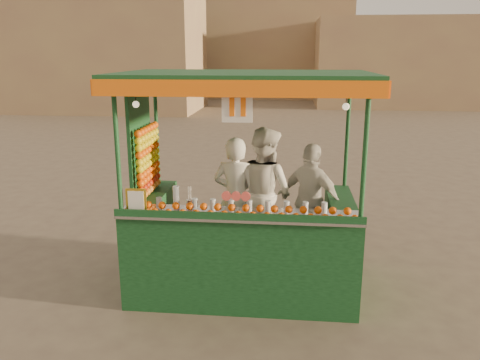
# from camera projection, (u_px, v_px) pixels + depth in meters

# --- Properties ---
(ground) EXTENTS (90.00, 90.00, 0.00)m
(ground) POSITION_uv_depth(u_px,v_px,m) (216.00, 275.00, 6.81)
(ground) COLOR brown
(ground) RESTS_ON ground
(building_left) EXTENTS (10.00, 6.00, 6.00)m
(building_left) POSITION_uv_depth(u_px,v_px,m) (107.00, 54.00, 26.17)
(building_left) COLOR #957E54
(building_left) RESTS_ON ground
(building_right) EXTENTS (9.00, 6.00, 5.00)m
(building_right) POSITION_uv_depth(u_px,v_px,m) (393.00, 63.00, 28.57)
(building_right) COLOR #957E54
(building_right) RESTS_ON ground
(building_center) EXTENTS (14.00, 7.00, 7.00)m
(building_center) POSITION_uv_depth(u_px,v_px,m) (250.00, 47.00, 34.98)
(building_center) COLOR #957E54
(building_center) RESTS_ON ground
(juice_cart) EXTENTS (3.10, 2.01, 2.81)m
(juice_cart) POSITION_uv_depth(u_px,v_px,m) (237.00, 224.00, 6.21)
(juice_cart) COLOR #0E3415
(juice_cart) RESTS_ON ground
(vendor_left) EXTENTS (0.66, 0.49, 1.66)m
(vendor_left) POSITION_uv_depth(u_px,v_px,m) (236.00, 198.00, 6.45)
(vendor_left) COLOR silver
(vendor_left) RESTS_ON ground
(vendor_middle) EXTENTS (1.09, 1.08, 1.77)m
(vendor_middle) POSITION_uv_depth(u_px,v_px,m) (264.00, 192.00, 6.53)
(vendor_middle) COLOR silver
(vendor_middle) RESTS_ON ground
(vendor_right) EXTENTS (0.97, 0.82, 1.56)m
(vendor_right) POSITION_uv_depth(u_px,v_px,m) (311.00, 201.00, 6.51)
(vendor_right) COLOR beige
(vendor_right) RESTS_ON ground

